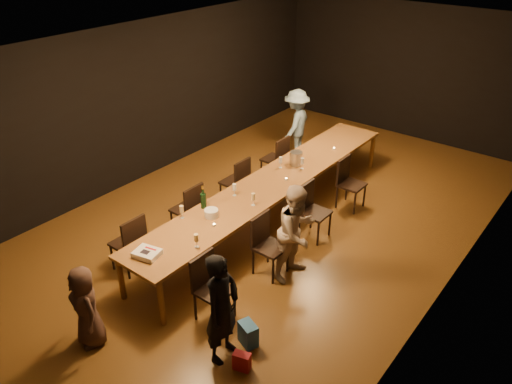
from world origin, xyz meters
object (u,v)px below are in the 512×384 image
Objects in this scene: chair_right_2 at (315,212)px; champagne_bottle at (203,197)px; chair_left_2 at (234,181)px; birthday_cake at (147,253)px; chair_right_0 at (214,290)px; chair_left_1 at (187,209)px; plate_stack at (211,213)px; man_blue at (296,124)px; chair_left_0 at (128,242)px; chair_right_3 at (352,184)px; chair_left_3 at (274,158)px; child at (86,307)px; ice_bucket at (296,158)px; chair_right_1 at (271,247)px; woman_tan at (297,232)px; table at (273,184)px; woman_birthday at (222,309)px.

champagne_bottle is (-1.17, -1.34, 0.47)m from chair_right_2.
chair_left_2 is 2.47× the size of birthday_cake.
chair_right_0 is 2.08m from chair_left_1.
champagne_bottle reaches higher than plate_stack.
man_blue is 4.05× the size of champagne_bottle.
plate_stack is at bearing -40.10° from chair_left_0.
chair_right_3 is (0.00, 3.60, 0.00)m from chair_right_0.
chair_right_3 is 1.00× the size of chair_left_3.
child reaches higher than chair_left_2.
chair_left_2 is 1.17m from ice_bucket.
chair_left_1 is (-1.70, 0.00, 0.00)m from chair_right_1.
chair_left_0 is at bearing -180.00° from chair_left_3.
ice_bucket is at bearing -22.13° from chair_left_1.
champagne_bottle reaches higher than chair_right_3.
woman_tan is 2.93m from child.
man_blue is (-2.00, 3.58, 0.28)m from chair_right_1.
chair_right_0 is 1.00m from birthday_cake.
man_blue is (-0.30, 2.38, 0.28)m from chair_left_2.
chair_left_3 is at bearing -90.00° from chair_right_3.
ice_bucket is at bearing 21.89° from man_blue.
chair_right_3 is at bearing 180.00° from chair_right_0.
chair_left_2 is (-1.70, -1.20, 0.00)m from chair_right_3.
chair_right_1 is 2.61m from child.
woman_tan is 1.29m from plate_stack.
chair_left_3 is at bearing 47.84° from woman_tan.
table is 1.49m from chair_right_1.
table is at bearing -144.69° from chair_left_3.
woman_birthday is 1.41m from birthday_cake.
ice_bucket is (-1.21, 1.74, 0.14)m from woman_tan.
table is 2.56m from chair_right_0.
man_blue is at bearing 14.30° from chair_left_3.
child reaches higher than chair_left_1.
chair_left_0 is at bearing -25.28° from chair_right_3.
child is (0.77, -4.84, 0.09)m from chair_left_3.
chair_left_2 is 2.81m from birthday_cake.
table is 5.43× the size of child.
ice_bucket is (-0.91, 1.95, 0.41)m from chair_right_1.
chair_right_2 and chair_left_1 have the same top height.
chair_left_3 is 0.64× the size of woman_tan.
woman_tan is (2.00, -0.99, 0.26)m from chair_left_2.
chair_left_2 is at bearing -136.48° from ice_bucket.
man_blue reaches higher than chair_left_2.
chair_left_1 is at bearing 162.49° from plate_stack.
child is 4.41m from ice_bucket.
child is at bearing -90.31° from ice_bucket.
champagne_bottle is (0.53, -2.54, 0.47)m from chair_left_3.
ice_bucket is at bearing 40.07° from woman_tan.
birthday_cake is at bearing -163.51° from chair_left_2.
chair_right_3 is at bearing -35.31° from chair_left_1.
chair_right_0 reaches higher than birthday_cake.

